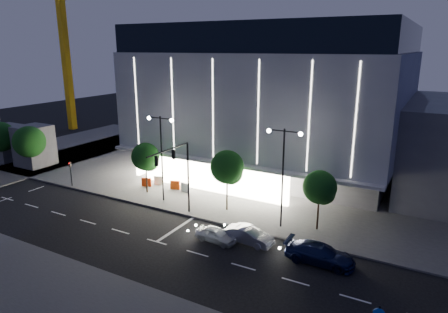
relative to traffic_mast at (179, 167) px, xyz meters
name	(u,v)px	position (x,y,z in m)	size (l,w,h in m)	color
ground	(149,230)	(-1.00, -3.34, -5.03)	(160.00, 160.00, 0.00)	black
sidewalk_museum	(295,168)	(4.00, 20.66, -4.95)	(70.00, 40.00, 0.15)	#474747
sidewalk_west	(31,158)	(-31.00, 6.66, -4.95)	(16.00, 50.00, 0.15)	#474747
museum	(278,99)	(1.98, 18.97, 4.25)	(30.00, 25.80, 18.00)	#4C4C51
traffic_mast	(179,167)	(0.00, 0.00, 0.00)	(0.33, 5.89, 7.07)	black
street_lamp_west	(161,146)	(-4.00, 2.66, 0.93)	(3.16, 0.36, 9.00)	black
street_lamp_east	(283,164)	(9.00, 2.66, 0.93)	(3.16, 0.36, 9.00)	black
ped_signal_far	(71,171)	(-16.00, 1.16, -3.14)	(0.22, 0.24, 3.00)	black
tower_crane	(66,19)	(-41.92, 24.66, 15.48)	(32.00, 2.00, 28.50)	gold
tree_left	(146,158)	(-6.97, 3.68, -0.99)	(3.02, 3.02, 5.72)	black
tree_mid	(227,169)	(3.03, 3.68, -0.69)	(3.25, 3.25, 6.15)	black
tree_right	(320,189)	(12.03, 3.68, -1.14)	(2.91, 2.91, 5.51)	black
car_lead	(216,235)	(5.26, -2.40, -4.41)	(1.46, 3.63, 1.24)	#B8BBC0
car_second	(249,235)	(7.75, -1.34, -4.34)	(1.46, 4.18, 1.38)	#B1B2B9
car_third	(320,254)	(13.72, -1.59, -4.27)	(2.11, 5.19, 1.51)	#111942
barrier_a	(146,182)	(-8.33, 5.15, -4.38)	(1.10, 0.25, 1.00)	red
barrier_b	(159,180)	(-7.48, 6.33, -4.38)	(1.10, 0.25, 1.00)	silver
barrier_c	(175,185)	(-4.87, 5.94, -4.38)	(1.10, 0.25, 1.00)	#E1420C
barrier_d	(185,187)	(-3.47, 5.87, -4.38)	(1.10, 0.25, 1.00)	white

